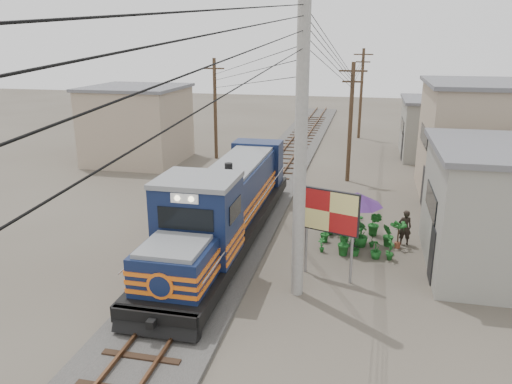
% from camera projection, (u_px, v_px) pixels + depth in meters
% --- Properties ---
extents(ground, '(120.00, 120.00, 0.00)m').
position_uv_depth(ground, '(203.00, 276.00, 18.13)').
color(ground, '#473F35').
rests_on(ground, ground).
extents(ballast, '(3.60, 70.00, 0.16)m').
position_uv_depth(ballast, '(261.00, 194.00, 27.43)').
color(ballast, '#595651').
rests_on(ballast, ground).
extents(track, '(1.15, 70.00, 0.12)m').
position_uv_depth(track, '(261.00, 191.00, 27.38)').
color(track, '#51331E').
rests_on(track, ground).
extents(locomotive, '(2.71, 14.74, 3.65)m').
position_uv_depth(locomotive, '(226.00, 207.00, 20.50)').
color(locomotive, black).
rests_on(locomotive, ground).
extents(utility_pole_main, '(0.40, 0.40, 10.00)m').
position_uv_depth(utility_pole_main, '(301.00, 149.00, 15.46)').
color(utility_pole_main, '#9E9B93').
rests_on(utility_pole_main, ground).
extents(wooden_pole_mid, '(1.60, 0.24, 7.00)m').
position_uv_depth(wooden_pole_mid, '(351.00, 120.00, 29.16)').
color(wooden_pole_mid, '#4C3826').
rests_on(wooden_pole_mid, ground).
extents(wooden_pole_far, '(1.60, 0.24, 7.50)m').
position_uv_depth(wooden_pole_far, '(361.00, 92.00, 42.07)').
color(wooden_pole_far, '#4C3826').
rests_on(wooden_pole_far, ground).
extents(wooden_pole_left, '(1.60, 0.24, 7.00)m').
position_uv_depth(wooden_pole_left, '(215.00, 107.00, 34.88)').
color(wooden_pole_left, '#4C3826').
rests_on(wooden_pole_left, ground).
extents(power_lines, '(9.65, 19.00, 3.30)m').
position_uv_depth(power_lines, '(252.00, 54.00, 23.85)').
color(power_lines, black).
rests_on(power_lines, ground).
extents(shophouse_mid, '(8.40, 7.35, 6.20)m').
position_uv_depth(shophouse_mid, '(505.00, 143.00, 25.79)').
color(shophouse_mid, gray).
rests_on(shophouse_mid, ground).
extents(shophouse_back, '(6.30, 6.30, 4.20)m').
position_uv_depth(shophouse_back, '(446.00, 128.00, 35.72)').
color(shophouse_back, gray).
rests_on(shophouse_back, ground).
extents(shophouse_left, '(6.30, 6.30, 5.20)m').
position_uv_depth(shophouse_left, '(138.00, 124.00, 34.37)').
color(shophouse_left, gray).
rests_on(shophouse_left, ground).
extents(billboard, '(2.06, 0.79, 3.30)m').
position_uv_depth(billboard, '(330.00, 214.00, 17.34)').
color(billboard, '#99999E').
rests_on(billboard, ground).
extents(market_umbrella, '(2.43, 2.43, 2.35)m').
position_uv_depth(market_umbrella, '(357.00, 199.00, 20.11)').
color(market_umbrella, black).
rests_on(market_umbrella, ground).
extents(vendor, '(0.61, 0.46, 1.51)m').
position_uv_depth(vendor, '(405.00, 227.00, 20.70)').
color(vendor, black).
rests_on(vendor, ground).
extents(plant_nursery, '(3.27, 3.14, 1.13)m').
position_uv_depth(plant_nursery, '(353.00, 232.00, 20.97)').
color(plant_nursery, '#1C6222').
rests_on(plant_nursery, ground).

